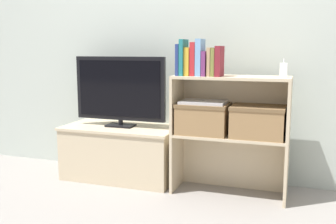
{
  "coord_description": "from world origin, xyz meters",
  "views": [
    {
      "loc": [
        0.94,
        -2.58,
        1.05
      ],
      "look_at": [
        0.0,
        0.16,
        0.58
      ],
      "focal_mm": 42.0,
      "sensor_mm": 36.0,
      "label": 1
    }
  ],
  "objects_px": {
    "tv": "(120,90)",
    "book_maroon": "(219,61)",
    "baby_monitor": "(284,70)",
    "storage_basket_right": "(258,120)",
    "book_skyblue": "(200,57)",
    "storage_basket_left": "(203,117)",
    "book_mustard": "(188,62)",
    "book_olive": "(214,62)",
    "tv_stand": "(121,152)",
    "book_plum": "(205,64)",
    "book_teal": "(184,58)",
    "laptop": "(204,102)",
    "book_navy": "(179,60)",
    "book_crimson": "(194,59)",
    "book_tan": "(210,62)"
  },
  "relations": [
    {
      "from": "book_mustard",
      "to": "storage_basket_left",
      "type": "xyz_separation_m",
      "value": [
        0.1,
        0.04,
        -0.4
      ]
    },
    {
      "from": "book_tan",
      "to": "baby_monitor",
      "type": "bearing_deg",
      "value": 6.09
    },
    {
      "from": "storage_basket_right",
      "to": "laptop",
      "type": "bearing_deg",
      "value": 180.0
    },
    {
      "from": "book_mustard",
      "to": "book_skyblue",
      "type": "relative_size",
      "value": 0.77
    },
    {
      "from": "tv_stand",
      "to": "baby_monitor",
      "type": "distance_m",
      "value": 1.43
    },
    {
      "from": "book_tan",
      "to": "baby_monitor",
      "type": "height_order",
      "value": "book_tan"
    },
    {
      "from": "tv_stand",
      "to": "book_plum",
      "type": "height_order",
      "value": "book_plum"
    },
    {
      "from": "book_mustard",
      "to": "book_maroon",
      "type": "height_order",
      "value": "book_maroon"
    },
    {
      "from": "tv",
      "to": "storage_basket_right",
      "type": "height_order",
      "value": "tv"
    },
    {
      "from": "book_navy",
      "to": "book_maroon",
      "type": "distance_m",
      "value": 0.29
    },
    {
      "from": "tv_stand",
      "to": "storage_basket_left",
      "type": "distance_m",
      "value": 0.79
    },
    {
      "from": "book_tan",
      "to": "book_skyblue",
      "type": "bearing_deg",
      "value": 180.0
    },
    {
      "from": "tv_stand",
      "to": "tv",
      "type": "height_order",
      "value": "tv"
    },
    {
      "from": "book_skyblue",
      "to": "book_plum",
      "type": "relative_size",
      "value": 1.49
    },
    {
      "from": "tv",
      "to": "book_crimson",
      "type": "distance_m",
      "value": 0.7
    },
    {
      "from": "laptop",
      "to": "book_navy",
      "type": "bearing_deg",
      "value": -167.81
    },
    {
      "from": "tv_stand",
      "to": "book_teal",
      "type": "distance_m",
      "value": 0.96
    },
    {
      "from": "book_mustard",
      "to": "book_teal",
      "type": "bearing_deg",
      "value": 180.0
    },
    {
      "from": "baby_monitor",
      "to": "storage_basket_right",
      "type": "relative_size",
      "value": 0.34
    },
    {
      "from": "book_navy",
      "to": "book_crimson",
      "type": "xyz_separation_m",
      "value": [
        0.11,
        0.0,
        0.01
      ]
    },
    {
      "from": "baby_monitor",
      "to": "tv_stand",
      "type": "bearing_deg",
      "value": 176.72
    },
    {
      "from": "tv",
      "to": "storage_basket_left",
      "type": "distance_m",
      "value": 0.73
    },
    {
      "from": "book_mustard",
      "to": "baby_monitor",
      "type": "relative_size",
      "value": 1.57
    },
    {
      "from": "book_plum",
      "to": "laptop",
      "type": "bearing_deg",
      "value": 115.37
    },
    {
      "from": "book_tan",
      "to": "storage_basket_left",
      "type": "relative_size",
      "value": 0.54
    },
    {
      "from": "book_mustard",
      "to": "book_maroon",
      "type": "relative_size",
      "value": 0.95
    },
    {
      "from": "book_maroon",
      "to": "storage_basket_left",
      "type": "xyz_separation_m",
      "value": [
        -0.12,
        0.04,
        -0.4
      ]
    },
    {
      "from": "book_navy",
      "to": "book_teal",
      "type": "bearing_deg",
      "value": 0.0
    },
    {
      "from": "tv",
      "to": "book_maroon",
      "type": "xyz_separation_m",
      "value": [
        0.82,
        -0.12,
        0.24
      ]
    },
    {
      "from": "storage_basket_left",
      "to": "storage_basket_right",
      "type": "height_order",
      "value": "same"
    },
    {
      "from": "book_plum",
      "to": "book_tan",
      "type": "xyz_separation_m",
      "value": [
        0.03,
        -0.0,
        0.01
      ]
    },
    {
      "from": "storage_basket_left",
      "to": "laptop",
      "type": "bearing_deg",
      "value": 0.0
    },
    {
      "from": "book_olive",
      "to": "tv",
      "type": "bearing_deg",
      "value": 171.16
    },
    {
      "from": "tv_stand",
      "to": "book_crimson",
      "type": "distance_m",
      "value": 1.0
    },
    {
      "from": "book_mustard",
      "to": "laptop",
      "type": "distance_m",
      "value": 0.31
    },
    {
      "from": "book_navy",
      "to": "book_crimson",
      "type": "relative_size",
      "value": 0.95
    },
    {
      "from": "book_skyblue",
      "to": "storage_basket_left",
      "type": "distance_m",
      "value": 0.43
    },
    {
      "from": "tv",
      "to": "storage_basket_left",
      "type": "xyz_separation_m",
      "value": [
        0.7,
        -0.08,
        -0.17
      ]
    },
    {
      "from": "book_skyblue",
      "to": "storage_basket_right",
      "type": "xyz_separation_m",
      "value": [
        0.41,
        0.04,
        -0.43
      ]
    },
    {
      "from": "tv",
      "to": "book_maroon",
      "type": "distance_m",
      "value": 0.86
    },
    {
      "from": "tv",
      "to": "book_mustard",
      "type": "bearing_deg",
      "value": -11.51
    },
    {
      "from": "book_skyblue",
      "to": "book_tan",
      "type": "height_order",
      "value": "book_skyblue"
    },
    {
      "from": "baby_monitor",
      "to": "storage_basket_right",
      "type": "distance_m",
      "value": 0.38
    },
    {
      "from": "book_skyblue",
      "to": "baby_monitor",
      "type": "xyz_separation_m",
      "value": [
        0.56,
        0.05,
        -0.08
      ]
    },
    {
      "from": "book_olive",
      "to": "book_maroon",
      "type": "distance_m",
      "value": 0.04
    },
    {
      "from": "book_navy",
      "to": "laptop",
      "type": "height_order",
      "value": "book_navy"
    },
    {
      "from": "tv",
      "to": "book_maroon",
      "type": "bearing_deg",
      "value": -8.45
    },
    {
      "from": "book_navy",
      "to": "book_crimson",
      "type": "height_order",
      "value": "book_crimson"
    },
    {
      "from": "book_navy",
      "to": "book_olive",
      "type": "height_order",
      "value": "book_navy"
    },
    {
      "from": "book_teal",
      "to": "laptop",
      "type": "distance_m",
      "value": 0.35
    }
  ]
}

